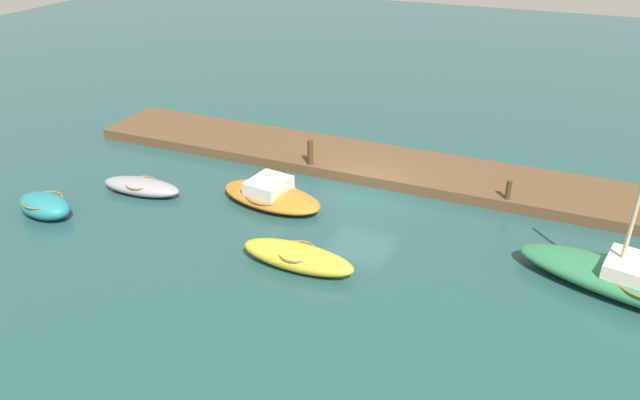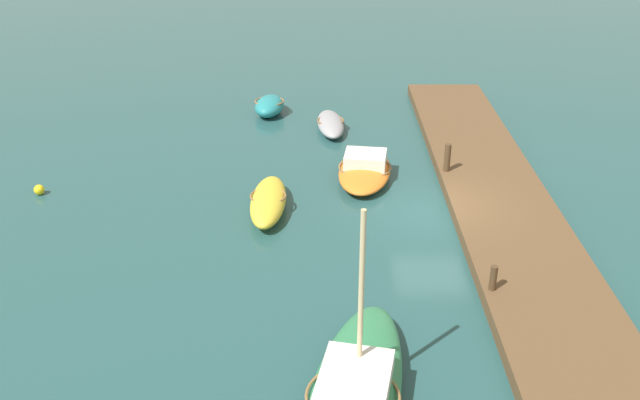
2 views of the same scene
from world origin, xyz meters
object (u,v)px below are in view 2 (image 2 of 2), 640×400
object	(u,v)px
dinghy_teal	(269,106)
mooring_post_mid_east	(447,158)
motorboat_orange	(365,169)
marker_buoy	(39,190)
mooring_post_mid_west	(493,278)
rowboat_grey	(331,124)
rowboat_yellow	(268,201)

from	to	relation	value
dinghy_teal	mooring_post_mid_east	bearing A→B (deg)	-128.93
dinghy_teal	motorboat_orange	xyz separation A→B (m)	(-6.98, -3.98, -0.05)
motorboat_orange	marker_buoy	bearing A→B (deg)	104.91
mooring_post_mid_west	mooring_post_mid_east	bearing A→B (deg)	0.00
motorboat_orange	rowboat_grey	bearing A→B (deg)	21.92
rowboat_yellow	mooring_post_mid_west	world-z (taller)	mooring_post_mid_west
rowboat_yellow	marker_buoy	xyz separation A→B (m)	(1.29, 8.23, -0.20)
rowboat_grey	marker_buoy	bearing A→B (deg)	116.57
rowboat_yellow	mooring_post_mid_east	xyz separation A→B (m)	(2.41, -6.39, 0.56)
dinghy_teal	rowboat_yellow	bearing A→B (deg)	-169.43
mooring_post_mid_east	marker_buoy	size ratio (longest dim) A/B	2.80
dinghy_teal	motorboat_orange	size ratio (longest dim) A/B	0.56
motorboat_orange	marker_buoy	xyz separation A→B (m)	(-1.38, 11.65, -0.19)
mooring_post_mid_east	rowboat_yellow	bearing A→B (deg)	110.61
rowboat_grey	rowboat_yellow	bearing A→B (deg)	159.23
rowboat_grey	dinghy_teal	world-z (taller)	dinghy_teal
dinghy_teal	mooring_post_mid_west	world-z (taller)	mooring_post_mid_west
rowboat_grey	motorboat_orange	size ratio (longest dim) A/B	0.76
rowboat_yellow	motorboat_orange	xyz separation A→B (m)	(2.67, -3.41, -0.01)
motorboat_orange	marker_buoy	size ratio (longest dim) A/B	11.66
rowboat_yellow	marker_buoy	distance (m)	8.34
rowboat_grey	mooring_post_mid_west	size ratio (longest dim) A/B	4.54
rowboat_grey	mooring_post_mid_east	world-z (taller)	mooring_post_mid_east
mooring_post_mid_east	dinghy_teal	bearing A→B (deg)	43.84
mooring_post_mid_east	motorboat_orange	bearing A→B (deg)	84.94
mooring_post_mid_west	mooring_post_mid_east	size ratio (longest dim) A/B	0.70
motorboat_orange	mooring_post_mid_west	xyz separation A→B (m)	(-8.06, -2.98, 0.41)
rowboat_grey	mooring_post_mid_west	distance (m)	13.66
rowboat_grey	dinghy_teal	distance (m)	3.45
rowboat_grey	mooring_post_mid_east	bearing A→B (deg)	-145.71
dinghy_teal	marker_buoy	distance (m)	11.35
rowboat_yellow	dinghy_teal	bearing A→B (deg)	4.89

